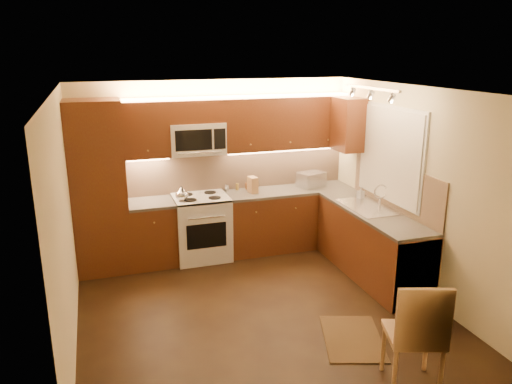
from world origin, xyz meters
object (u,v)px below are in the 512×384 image
object	(u,v)px
knife_block	(253,185)
kettle	(182,193)
toaster_oven	(311,180)
soap_bottle	(361,193)
stove	(202,227)
sink	(368,202)
dining_chair	(414,332)
microwave	(197,138)

from	to	relation	value
knife_block	kettle	bearing A→B (deg)	179.84
toaster_oven	soap_bottle	distance (m)	0.89
stove	kettle	bearing A→B (deg)	-158.10
sink	dining_chair	size ratio (longest dim) A/B	0.82
microwave	sink	bearing A→B (deg)	-32.21
sink	microwave	bearing A→B (deg)	147.79
stove	sink	xyz separation A→B (m)	(2.00, -1.12, 0.52)
kettle	toaster_oven	size ratio (longest dim) A/B	0.55
toaster_oven	knife_block	distance (m)	0.93
microwave	toaster_oven	size ratio (longest dim) A/B	2.02
kettle	dining_chair	distance (m)	3.60
soap_bottle	microwave	bearing A→B (deg)	137.98
dining_chair	microwave	bearing A→B (deg)	126.85
sink	kettle	size ratio (longest dim) A/B	4.19
stove	sink	size ratio (longest dim) A/B	1.07
sink	kettle	distance (m)	2.50
knife_block	microwave	bearing A→B (deg)	164.49
kettle	dining_chair	world-z (taller)	kettle
soap_bottle	dining_chair	distance (m)	2.82
stove	dining_chair	bearing A→B (deg)	-70.94
kettle	soap_bottle	xyz separation A→B (m)	(2.38, -0.64, -0.04)
microwave	knife_block	size ratio (longest dim) A/B	3.27
toaster_oven	kettle	bearing A→B (deg)	169.22
microwave	soap_bottle	bearing A→B (deg)	-22.88
kettle	dining_chair	size ratio (longest dim) A/B	0.20
microwave	kettle	bearing A→B (deg)	-138.52
kettle	toaster_oven	bearing A→B (deg)	0.10
knife_block	sink	bearing A→B (deg)	-51.26
kettle	microwave	bearing A→B (deg)	36.89
microwave	dining_chair	xyz separation A→B (m)	(1.17, -3.51, -1.20)
kettle	knife_block	world-z (taller)	knife_block
stove	knife_block	bearing A→B (deg)	2.23
toaster_oven	soap_bottle	bearing A→B (deg)	-79.54
sink	kettle	xyz separation A→B (m)	(-2.28, 1.01, 0.05)
dining_chair	stove	bearing A→B (deg)	127.53
dining_chair	toaster_oven	bearing A→B (deg)	99.43
kettle	dining_chair	xyz separation A→B (m)	(1.45, -3.26, -0.50)
sink	dining_chair	xyz separation A→B (m)	(-0.83, -2.25, -0.45)
knife_block	dining_chair	world-z (taller)	knife_block
sink	soap_bottle	distance (m)	0.39
microwave	knife_block	distance (m)	1.05
kettle	knife_block	size ratio (longest dim) A/B	0.88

